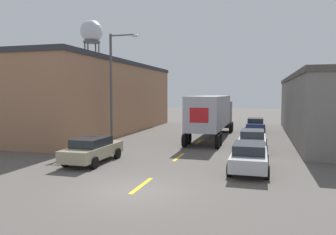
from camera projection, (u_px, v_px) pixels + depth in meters
The scene contains 10 objects.
ground_plane at pixel (134, 191), 13.56m from camera, with size 160.00×160.00×0.00m, color #56514C.
road_centerline at pixel (179, 157), 20.86m from camera, with size 0.20×16.03×0.01m.
warehouse_left at pixel (90, 97), 34.87m from camera, with size 10.28×24.99×7.30m.
semi_truck at pixel (212, 113), 29.76m from camera, with size 2.81×13.27×3.84m.
parked_car_right_mid at pixel (252, 140), 23.19m from camera, with size 2.00×4.71×1.49m.
parked_car_left_near at pixel (93, 149), 19.17m from camera, with size 2.00×4.71×1.49m.
parked_car_right_near at pixel (249, 156), 17.02m from camera, with size 2.00×4.71×1.49m.
parked_car_right_far at pixel (256, 124), 34.74m from camera, with size 2.00×4.71×1.49m.
water_tower at pixel (92, 34), 64.95m from camera, with size 4.42×4.42×18.60m.
street_lamp at pixel (114, 81), 26.28m from camera, with size 2.47×0.32×8.81m.
Camera 1 is at (5.02, -12.40, 4.03)m, focal length 35.00 mm.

